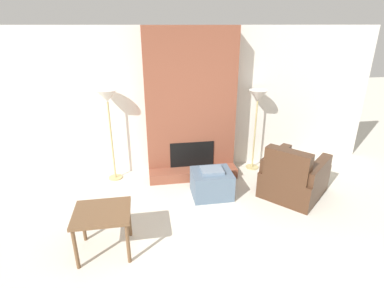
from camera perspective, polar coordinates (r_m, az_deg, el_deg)
The scene contains 7 objects.
wall_back at distance 5.50m, azimuth -0.64°, elevation 8.08°, with size 7.12×0.06×2.60m, color silver.
fireplace at distance 5.31m, azimuth -0.27°, elevation 6.74°, with size 1.58×0.64×2.60m.
ottoman at distance 4.89m, azimuth 3.77°, elevation -7.45°, with size 0.63×0.53×0.48m.
armchair at distance 5.14m, azimuth 18.65°, elevation -6.28°, with size 1.31×1.30×0.89m.
side_table at distance 3.79m, azimuth -16.71°, elevation -13.20°, with size 0.66×0.57×0.57m.
floor_lamp_left at distance 5.18m, azimuth -15.79°, elevation 7.70°, with size 0.34×0.34×1.62m.
floor_lamp_right at distance 5.55m, azimuth 12.38°, elevation 8.03°, with size 0.34×0.34×1.52m.
Camera 1 is at (-0.82, -2.08, 2.62)m, focal length 28.00 mm.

